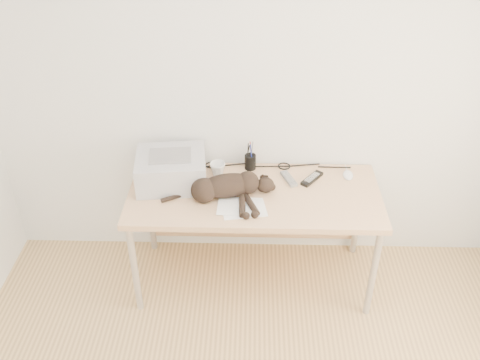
{
  "coord_description": "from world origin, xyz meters",
  "views": [
    {
      "loc": [
        -0.02,
        -1.36,
        2.72
      ],
      "look_at": [
        -0.09,
        1.34,
        0.87
      ],
      "focal_mm": 40.0,
      "sensor_mm": 36.0,
      "label": 1
    }
  ],
  "objects_px": {
    "mouse": "(348,174)",
    "cat": "(224,188)",
    "mug": "(218,169)",
    "printer": "(171,169)",
    "desk": "(254,202)",
    "pen_cup": "(250,162)"
  },
  "relations": [
    {
      "from": "pen_cup",
      "to": "mug",
      "type": "bearing_deg",
      "value": -157.16
    },
    {
      "from": "pen_cup",
      "to": "desk",
      "type": "bearing_deg",
      "value": -81.35
    },
    {
      "from": "mouse",
      "to": "desk",
      "type": "bearing_deg",
      "value": -165.15
    },
    {
      "from": "mug",
      "to": "mouse",
      "type": "height_order",
      "value": "mug"
    },
    {
      "from": "mouse",
      "to": "cat",
      "type": "bearing_deg",
      "value": -158.76
    },
    {
      "from": "cat",
      "to": "pen_cup",
      "type": "bearing_deg",
      "value": 51.19
    },
    {
      "from": "cat",
      "to": "mug",
      "type": "distance_m",
      "value": 0.25
    },
    {
      "from": "desk",
      "to": "mug",
      "type": "bearing_deg",
      "value": 155.91
    },
    {
      "from": "mug",
      "to": "pen_cup",
      "type": "xyz_separation_m",
      "value": [
        0.21,
        0.09,
        0.01
      ]
    },
    {
      "from": "cat",
      "to": "pen_cup",
      "type": "height_order",
      "value": "pen_cup"
    },
    {
      "from": "desk",
      "to": "mug",
      "type": "relative_size",
      "value": 15.79
    },
    {
      "from": "cat",
      "to": "desk",
      "type": "bearing_deg",
      "value": 21.98
    },
    {
      "from": "mug",
      "to": "pen_cup",
      "type": "relative_size",
      "value": 0.52
    },
    {
      "from": "printer",
      "to": "desk",
      "type": "bearing_deg",
      "value": -2.45
    },
    {
      "from": "desk",
      "to": "mug",
      "type": "height_order",
      "value": "mug"
    },
    {
      "from": "cat",
      "to": "pen_cup",
      "type": "relative_size",
      "value": 3.73
    },
    {
      "from": "printer",
      "to": "mouse",
      "type": "xyz_separation_m",
      "value": [
        1.16,
        0.1,
        -0.08
      ]
    },
    {
      "from": "desk",
      "to": "cat",
      "type": "xyz_separation_m",
      "value": [
        -0.19,
        -0.13,
        0.2
      ]
    },
    {
      "from": "desk",
      "to": "mug",
      "type": "xyz_separation_m",
      "value": [
        -0.24,
        0.11,
        0.18
      ]
    },
    {
      "from": "mug",
      "to": "printer",
      "type": "bearing_deg",
      "value": -163.52
    },
    {
      "from": "pen_cup",
      "to": "cat",
      "type": "bearing_deg",
      "value": -115.35
    },
    {
      "from": "printer",
      "to": "cat",
      "type": "bearing_deg",
      "value": -24.27
    }
  ]
}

